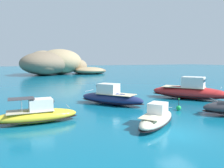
% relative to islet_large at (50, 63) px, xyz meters
% --- Properties ---
extents(ground_plane, '(400.00, 400.00, 0.00)m').
position_rel_islet_large_xyz_m(ground_plane, '(-4.70, -77.05, -4.50)').
color(ground_plane, '#0C5B7A').
extents(islet_large, '(29.63, 27.47, 9.95)m').
position_rel_islet_large_xyz_m(islet_large, '(0.00, 0.00, 0.00)').
color(islet_large, '#756651').
rests_on(islet_large, ground).
extents(islet_small, '(17.48, 19.85, 5.88)m').
position_rel_islet_large_xyz_m(islet_small, '(15.01, -0.33, -2.66)').
color(islet_small, '#9E8966').
rests_on(islet_small, ground).
extents(motorboat_red, '(9.18, 11.04, 3.28)m').
position_rel_islet_large_xyz_m(motorboat_red, '(8.14, -65.13, -3.40)').
color(motorboat_red, red).
rests_on(motorboat_red, ground).
extents(motorboat_yellow, '(7.56, 2.45, 2.35)m').
position_rel_islet_large_xyz_m(motorboat_yellow, '(-13.97, -68.86, -3.74)').
color(motorboat_yellow, yellow).
rests_on(motorboat_yellow, ground).
extents(motorboat_navy, '(7.43, 9.03, 2.68)m').
position_rel_islet_large_xyz_m(motorboat_navy, '(-4.14, -63.95, -3.60)').
color(motorboat_navy, navy).
rests_on(motorboat_navy, ground).
extents(motorboat_cream, '(6.64, 5.51, 1.98)m').
position_rel_islet_large_xyz_m(motorboat_cream, '(-4.59, -74.34, -3.83)').
color(motorboat_cream, beige).
rests_on(motorboat_cream, ground).
extents(channel_buoy, '(0.56, 0.56, 1.48)m').
position_rel_islet_large_xyz_m(channel_buoy, '(1.34, -70.49, -4.16)').
color(channel_buoy, green).
rests_on(channel_buoy, ground).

